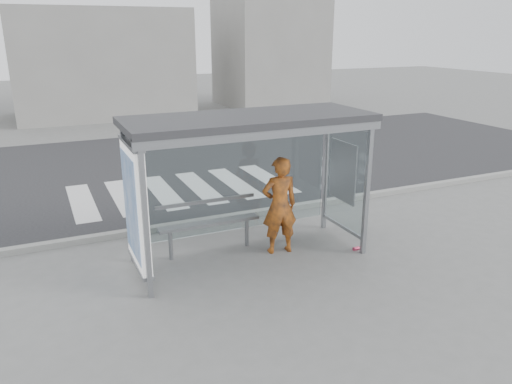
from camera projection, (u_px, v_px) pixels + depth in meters
ground at (250, 257)px, 9.19m from camera, size 80.00×80.00×0.00m
road at (159, 167)px, 15.26m from camera, size 30.00×10.00×0.01m
curb at (214, 219)px, 10.86m from camera, size 30.00×0.18×0.12m
crosswalk at (182, 190)px, 13.10m from camera, size 5.55×3.00×0.00m
bus_shelter at (228, 153)px, 8.49m from camera, size 4.25×1.65×2.62m
building_center at (101, 63)px, 24.05m from camera, size 8.00×5.00×5.00m
building_right at (269, 40)px, 27.25m from camera, size 5.00×5.00×7.00m
person at (280, 205)px, 9.15m from camera, size 0.72×0.52×1.84m
bench at (209, 223)px, 9.23m from camera, size 1.92×0.29×0.99m
soda_can at (356, 249)px, 9.46m from camera, size 0.13×0.07×0.07m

